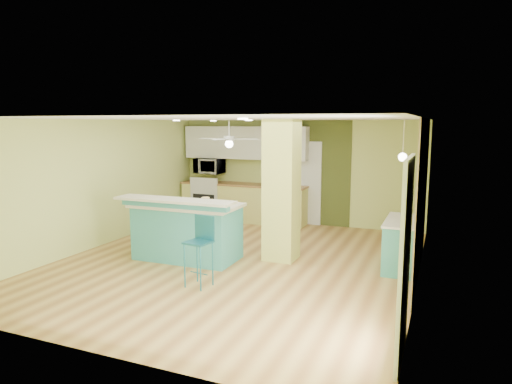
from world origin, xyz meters
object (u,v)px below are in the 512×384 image
(peninsula, at_px, (187,230))
(bar_stool, at_px, (201,239))
(canister, at_px, (206,201))
(side_counter, at_px, (402,244))
(fruit_bowl, at_px, (268,184))

(peninsula, distance_m, bar_stool, 1.43)
(peninsula, relative_size, canister, 14.73)
(side_counter, xyz_separation_m, canister, (-3.22, -0.95, 0.66))
(side_counter, bearing_deg, fruit_bowl, 144.82)
(side_counter, relative_size, fruit_bowl, 4.99)
(bar_stool, distance_m, side_counter, 3.39)
(peninsula, bearing_deg, fruit_bowl, 83.56)
(side_counter, height_order, canister, canister)
(side_counter, bearing_deg, bar_stool, -143.25)
(bar_stool, height_order, canister, canister)
(fruit_bowl, bearing_deg, bar_stool, -82.28)
(peninsula, xyz_separation_m, canister, (0.40, -0.02, 0.54))
(side_counter, height_order, fruit_bowl, fruit_bowl)
(side_counter, relative_size, canister, 8.74)
(side_counter, distance_m, fruit_bowl, 4.07)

